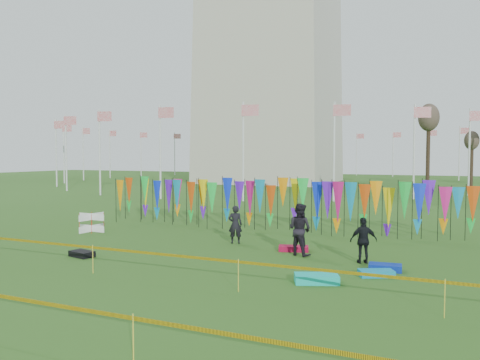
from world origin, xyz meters
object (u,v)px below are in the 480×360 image
at_px(person_right, 364,240).
at_px(kite_bag_teal, 376,273).
at_px(box_kite, 92,223).
at_px(kite_bag_black, 82,254).
at_px(person_mid, 300,229).
at_px(kite_bag_turquoise, 317,279).
at_px(kite_bag_blue, 385,267).
at_px(kite_bag_red, 294,248).
at_px(person_left, 235,225).

relative_size(person_right, kite_bag_teal, 1.52).
relative_size(box_kite, kite_bag_black, 1.00).
xyz_separation_m(person_mid, kite_bag_turquoise, (1.52, -3.47, -0.84)).
distance_m(kite_bag_blue, kite_bag_red, 4.01).
bearing_deg(person_left, kite_bag_turquoise, 114.05).
height_order(box_kite, kite_bag_turquoise, box_kite).
height_order(kite_bag_turquoise, kite_bag_blue, kite_bag_turquoise).
height_order(person_left, kite_bag_turquoise, person_left).
bearing_deg(person_left, kite_bag_red, 147.43).
bearing_deg(person_left, person_right, 143.28).
xyz_separation_m(box_kite, kite_bag_red, (10.31, -0.51, -0.35)).
bearing_deg(kite_bag_teal, box_kite, 167.11).
xyz_separation_m(person_mid, kite_bag_black, (-7.23, -3.42, -0.86)).
relative_size(person_right, kite_bag_red, 1.39).
bearing_deg(kite_bag_blue, kite_bag_red, 153.71).
bearing_deg(person_mid, kite_bag_black, 44.74).
xyz_separation_m(kite_bag_turquoise, kite_bag_teal, (1.50, 1.45, -0.03)).
xyz_separation_m(person_left, kite_bag_black, (-4.09, -4.59, -0.69)).
xyz_separation_m(person_right, kite_bag_red, (-2.79, 0.99, -0.69)).
relative_size(person_mid, kite_bag_turquoise, 1.54).
distance_m(person_mid, person_right, 2.41).
bearing_deg(kite_bag_black, kite_bag_red, 30.65).
distance_m(kite_bag_blue, kite_bag_black, 10.65).
xyz_separation_m(person_right, kite_bag_teal, (0.64, -1.65, -0.69)).
xyz_separation_m(kite_bag_turquoise, kite_bag_red, (-1.93, 4.08, -0.02)).
height_order(person_left, kite_bag_black, person_left).
height_order(kite_bag_red, kite_bag_black, kite_bag_black).
bearing_deg(person_right, kite_bag_turquoise, 50.94).
xyz_separation_m(person_left, kite_bag_teal, (6.15, -3.19, -0.70)).
height_order(person_left, kite_bag_red, person_left).
bearing_deg(kite_bag_turquoise, kite_bag_black, 179.68).
distance_m(box_kite, kite_bag_black, 5.75).
bearing_deg(kite_bag_red, kite_bag_teal, -37.55).
bearing_deg(kite_bag_red, person_right, -19.56).
distance_m(person_left, kite_bag_red, 2.86).
height_order(person_right, kite_bag_turquoise, person_right).
height_order(person_left, kite_bag_teal, person_left).
distance_m(person_mid, kite_bag_black, 8.04).
xyz_separation_m(person_right, kite_bag_turquoise, (-0.86, -3.09, -0.66)).
relative_size(person_left, person_mid, 0.83).
bearing_deg(box_kite, kite_bag_black, -52.37).
distance_m(box_kite, kite_bag_red, 10.33).
xyz_separation_m(person_left, person_right, (5.51, -1.55, -0.01)).
relative_size(person_left, person_right, 1.01).
xyz_separation_m(box_kite, kite_bag_black, (3.50, -4.54, -0.35)).
distance_m(person_left, kite_bag_teal, 6.96).
relative_size(kite_bag_blue, kite_bag_black, 1.11).
relative_size(person_mid, person_right, 1.22).
height_order(person_mid, kite_bag_black, person_mid).
height_order(kite_bag_red, kite_bag_teal, kite_bag_red).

